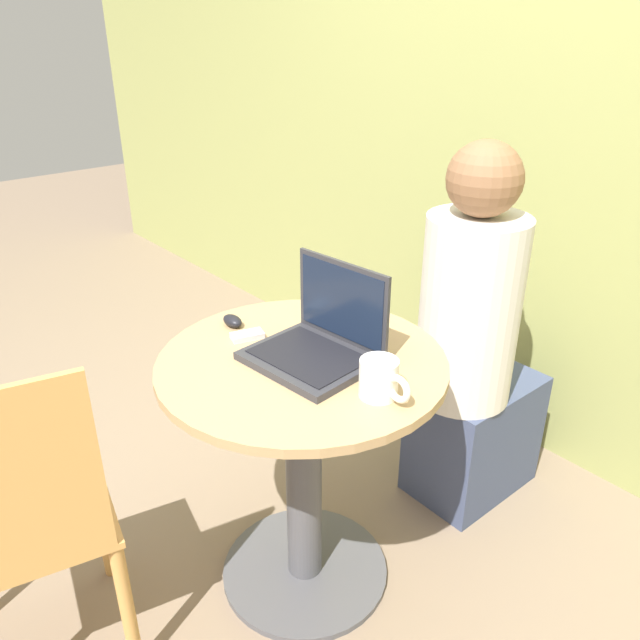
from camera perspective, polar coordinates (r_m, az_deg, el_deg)
name	(u,v)px	position (r m, az deg, el deg)	size (l,w,h in m)	color
ground_plane	(305,571)	(2.09, -1.37, -21.97)	(12.00, 12.00, 0.00)	#7F6B56
back_wall	(570,102)	(2.31, 21.86, 18.04)	(7.00, 0.05, 2.60)	#939956
round_table	(303,440)	(1.75, -1.54, -10.90)	(0.75, 0.75, 0.76)	#4C4C51
laptop	(320,340)	(1.59, 0.01, -1.84)	(0.32, 0.27, 0.24)	#2D2D33
cell_phone	(247,336)	(1.72, -6.67, -1.42)	(0.07, 0.10, 0.02)	silver
computer_mouse	(233,321)	(1.78, -8.00, -0.08)	(0.07, 0.04, 0.03)	black
coffee_cup	(380,379)	(1.44, 5.54, -5.40)	(0.14, 0.09, 0.09)	white
chair_empty	(25,529)	(1.68, -25.37, -16.92)	(0.48, 0.48, 0.92)	tan
person_seated	(472,361)	(2.10, 13.75, -3.70)	(0.31, 0.48, 1.25)	#3D4766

